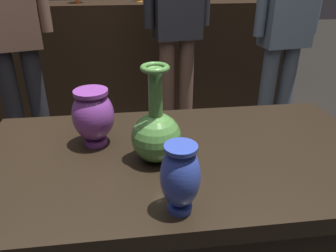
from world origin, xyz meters
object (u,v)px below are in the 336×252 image
object	(u,v)px
visitor_near_right	(287,24)
vase_right_accent	(180,177)
vase_centerpiece	(156,133)
visitor_near_left	(8,19)
vase_tall_behind	(93,115)
visitor_center_back	(177,15)

from	to	relation	value
visitor_near_right	vase_right_accent	bearing A→B (deg)	51.13
vase_centerpiece	visitor_near_left	world-z (taller)	visitor_near_left
vase_right_accent	visitor_near_right	world-z (taller)	visitor_near_right
vase_centerpiece	visitor_near_left	bearing A→B (deg)	120.37
vase_tall_behind	vase_right_accent	bearing A→B (deg)	-57.93
visitor_near_right	vase_centerpiece	bearing A→B (deg)	46.15
vase_right_accent	vase_tall_behind	bearing A→B (deg)	122.07
visitor_near_right	vase_tall_behind	bearing A→B (deg)	38.97
vase_tall_behind	vase_right_accent	size ratio (longest dim) A/B	1.04
vase_centerpiece	visitor_near_right	size ratio (longest dim) A/B	0.18
visitor_center_back	vase_right_accent	bearing A→B (deg)	72.72
vase_right_accent	visitor_near_left	distance (m)	1.65
vase_centerpiece	vase_right_accent	size ratio (longest dim) A/B	1.64
visitor_near_right	visitor_near_left	bearing A→B (deg)	-3.54
vase_centerpiece	visitor_near_right	xyz separation A→B (m)	(1.00, 1.34, 0.05)
visitor_near_left	visitor_near_right	bearing A→B (deg)	168.04
vase_centerpiece	visitor_near_left	size ratio (longest dim) A/B	0.16
visitor_near_left	visitor_near_right	xyz separation A→B (m)	(1.73, 0.11, -0.08)
vase_centerpiece	vase_tall_behind	bearing A→B (deg)	147.48
vase_centerpiece	vase_tall_behind	distance (m)	0.21
vase_right_accent	visitor_near_left	world-z (taller)	visitor_near_left
visitor_center_back	vase_tall_behind	bearing A→B (deg)	62.63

